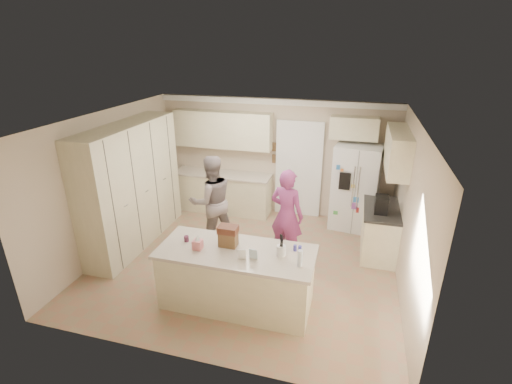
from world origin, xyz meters
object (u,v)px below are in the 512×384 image
(teen_boy, at_px, (212,201))
(dollhouse_body, at_px, (228,239))
(island_base, at_px, (237,279))
(teen_girl, at_px, (287,215))
(refrigerator, at_px, (355,187))
(tissue_box, at_px, (198,244))
(utensil_crock, at_px, (281,250))
(coffee_maker, at_px, (381,204))

(teen_boy, bearing_deg, dollhouse_body, 80.59)
(island_base, distance_m, teen_girl, 1.61)
(teen_boy, bearing_deg, refrigerator, 169.28)
(refrigerator, bearing_deg, tissue_box, -116.40)
(island_base, height_order, teen_girl, teen_girl)
(refrigerator, xyz_separation_m, utensil_crock, (-0.95, -3.00, 0.10))
(utensil_crock, relative_size, teen_girl, 0.09)
(teen_girl, bearing_deg, tissue_box, 73.02)
(dollhouse_body, bearing_deg, teen_girl, 66.30)
(refrigerator, height_order, dollhouse_body, refrigerator)
(teen_boy, xyz_separation_m, teen_girl, (1.48, -0.14, -0.04))
(island_base, distance_m, utensil_crock, 0.86)
(tissue_box, bearing_deg, utensil_crock, 7.13)
(island_base, height_order, dollhouse_body, dollhouse_body)
(teen_boy, bearing_deg, teen_girl, 135.23)
(coffee_maker, height_order, teen_girl, teen_girl)
(tissue_box, bearing_deg, teen_boy, 105.39)
(island_base, xyz_separation_m, tissue_box, (-0.55, -0.10, 0.56))
(refrigerator, bearing_deg, teen_boy, -143.62)
(refrigerator, height_order, teen_boy, refrigerator)
(island_base, bearing_deg, coffee_maker, 42.83)
(utensil_crock, relative_size, dollhouse_body, 0.58)
(refrigerator, relative_size, teen_boy, 1.01)
(island_base, relative_size, utensil_crock, 14.67)
(tissue_box, bearing_deg, dollhouse_body, 26.57)
(coffee_maker, distance_m, island_base, 2.87)
(dollhouse_body, height_order, teen_girl, teen_girl)
(utensil_crock, xyz_separation_m, tissue_box, (-1.20, -0.15, -0.00))
(teen_girl, bearing_deg, utensil_crock, 113.14)
(dollhouse_body, height_order, teen_boy, teen_boy)
(island_base, relative_size, teen_girl, 1.29)
(tissue_box, bearing_deg, refrigerator, 55.73)
(island_base, relative_size, teen_boy, 1.23)
(island_base, bearing_deg, dollhouse_body, 146.31)
(island_base, xyz_separation_m, dollhouse_body, (-0.15, 0.10, 0.60))
(utensil_crock, height_order, teen_boy, teen_boy)
(coffee_maker, height_order, teen_boy, teen_boy)
(island_base, bearing_deg, utensil_crock, 4.40)
(tissue_box, bearing_deg, island_base, 10.30)
(refrigerator, height_order, tissue_box, refrigerator)
(refrigerator, xyz_separation_m, coffee_maker, (0.45, -1.15, 0.17))
(coffee_maker, bearing_deg, utensil_crock, -127.12)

